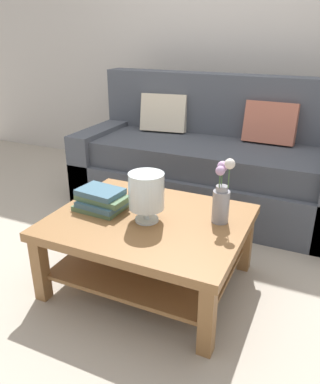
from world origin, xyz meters
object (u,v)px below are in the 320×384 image
Objects in this scene: book_stack_main at (102,200)px; glass_hurricane_vase at (146,192)px; flower_pitcher at (222,197)px; couch at (210,164)px; coffee_table at (149,236)px.

book_stack_main is 0.32m from glass_hurricane_vase.
glass_hurricane_vase is 0.75× the size of flower_pitcher.
glass_hurricane_vase reaches higher than book_stack_main.
couch is 1.28m from glass_hurricane_vase.
couch is 7.80× the size of glass_hurricane_vase.
couch is 1.20m from flower_pitcher.
coffee_table is 0.35m from book_stack_main.
glass_hurricane_vase is at bearing -157.06° from flower_pitcher.
flower_pitcher reaches higher than glass_hurricane_vase.
coffee_table is at bearing -161.67° from flower_pitcher.
couch is at bearing 110.32° from flower_pitcher.
couch reaches higher than glass_hurricane_vase.
glass_hurricane_vase is (0.00, -0.03, 0.29)m from coffee_table.
couch is 6.93× the size of book_stack_main.
book_stack_main is at bearing -177.45° from coffee_table.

